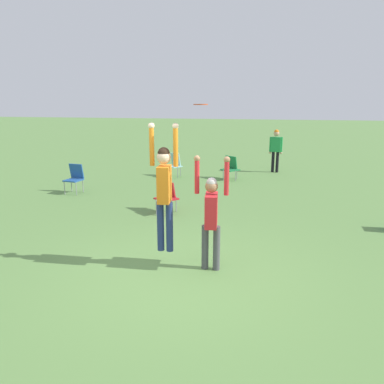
{
  "coord_description": "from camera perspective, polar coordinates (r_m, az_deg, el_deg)",
  "views": [
    {
      "loc": [
        1.54,
        -5.59,
        2.83
      ],
      "look_at": [
        0.06,
        0.59,
        1.3
      ],
      "focal_mm": 35.0,
      "sensor_mm": 36.0,
      "label": 1
    }
  ],
  "objects": [
    {
      "name": "person_jumping",
      "position": [
        6.27,
        -4.24,
        1.1
      ],
      "size": [
        0.51,
        0.38,
        2.2
      ],
      "rotation": [
        0.0,
        0.0,
        1.71
      ],
      "color": "navy",
      "rests_on": "ground_plane"
    },
    {
      "name": "frisbee",
      "position": [
        6.03,
        1.32,
        13.2
      ],
      "size": [
        0.23,
        0.23,
        0.02
      ],
      "color": "#E04C23"
    },
    {
      "name": "camping_chair_0",
      "position": [
        9.79,
        -3.78,
        -0.43
      ],
      "size": [
        0.68,
        0.75,
        0.81
      ],
      "rotation": [
        0.0,
        0.0,
        2.49
      ],
      "color": "gray",
      "rests_on": "ground_plane"
    },
    {
      "name": "camping_chair_2",
      "position": [
        12.49,
        -17.42,
        2.3
      ],
      "size": [
        0.54,
        0.58,
        0.92
      ],
      "rotation": [
        0.0,
        0.0,
        3.02
      ],
      "color": "gray",
      "rests_on": "ground_plane"
    },
    {
      "name": "person_spectator_near",
      "position": [
        15.8,
        12.66,
        6.75
      ],
      "size": [
        0.55,
        0.25,
        1.76
      ],
      "rotation": [
        0.0,
        0.0,
        -0.13
      ],
      "color": "black",
      "rests_on": "ground_plane"
    },
    {
      "name": "camping_chair_3",
      "position": [
        14.14,
        5.93,
        3.88
      ],
      "size": [
        0.75,
        0.83,
        0.86
      ],
      "rotation": [
        0.0,
        0.0,
        2.48
      ],
      "color": "gray",
      "rests_on": "ground_plane"
    },
    {
      "name": "person_defending",
      "position": [
        6.3,
        2.95,
        -2.99
      ],
      "size": [
        0.6,
        0.47,
        1.98
      ],
      "rotation": [
        0.0,
        0.0,
        -1.43
      ],
      "color": "#4C4C51",
      "rests_on": "ground_plane"
    },
    {
      "name": "camping_chair_1",
      "position": [
        14.57,
        -2.64,
        4.4
      ],
      "size": [
        0.65,
        0.71,
        0.91
      ],
      "rotation": [
        0.0,
        0.0,
        2.59
      ],
      "color": "gray",
      "rests_on": "ground_plane"
    },
    {
      "name": "ground_plane",
      "position": [
        6.45,
        -1.76,
        -12.5
      ],
      "size": [
        120.0,
        120.0,
        0.0
      ],
      "primitive_type": "plane",
      "color": "#608C47"
    }
  ]
}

